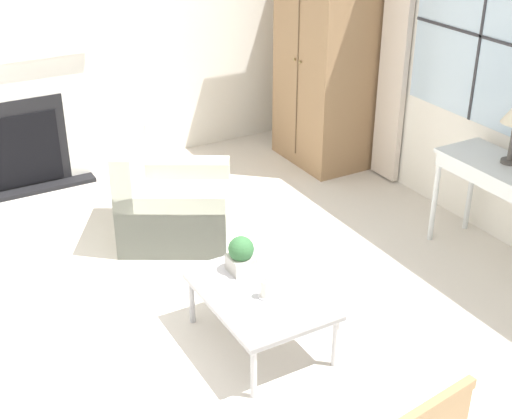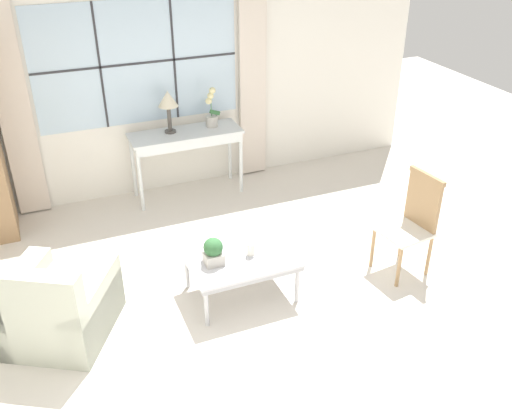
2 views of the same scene
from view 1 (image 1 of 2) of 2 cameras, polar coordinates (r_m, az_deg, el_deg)
ground_plane at (r=4.83m, az=-7.56°, el=-10.71°), size 14.00×14.00×0.00m
wall_left at (r=7.06m, az=-13.48°, el=13.93°), size 0.06×7.20×2.80m
fireplace at (r=6.96m, az=-18.51°, el=7.28°), size 0.34×1.39×2.12m
armoire at (r=7.12m, az=5.51°, el=12.38°), size 1.02×0.67×2.24m
armchair_upholstered at (r=5.93m, az=-6.79°, el=0.31°), size 1.15×1.16×0.86m
coffee_table at (r=4.60m, az=0.36°, el=-6.86°), size 0.96×0.69×0.42m
potted_plant_small at (r=4.69m, az=-1.20°, el=-3.61°), size 0.17×0.17×0.25m
pillar_candle at (r=4.47m, az=0.78°, el=-6.41°), size 0.10×0.10×0.14m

